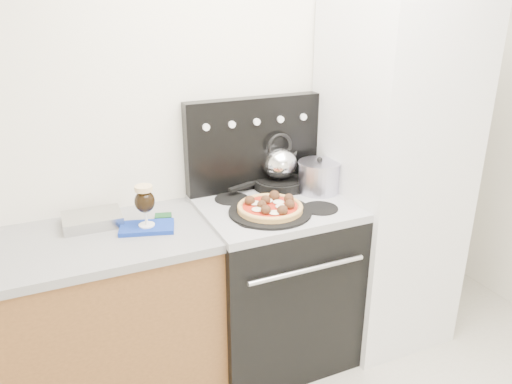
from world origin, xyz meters
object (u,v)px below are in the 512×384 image
oven_mitt (147,228)px  pizza_pan (270,212)px  skillet (279,183)px  stock_pot (319,178)px  pizza (270,206)px  tea_kettle (280,160)px  base_cabinet (60,335)px  stove_body (274,284)px  beer_glass (145,206)px  fridge (389,181)px

oven_mitt → pizza_pan: size_ratio=0.61×
skillet → stock_pot: stock_pot is taller
pizza → tea_kettle: size_ratio=1.48×
skillet → tea_kettle: size_ratio=1.31×
pizza → base_cabinet: bearing=173.5°
skillet → pizza_pan: bearing=-123.8°
pizza → tea_kettle: (0.20, 0.30, 0.12)m
stove_body → pizza: 0.53m
beer_glass → stock_pot: 0.95m
beer_glass → pizza_pan: bearing=-9.7°
fridge → skillet: fridge is taller
beer_glass → stock_pot: (0.95, 0.05, -0.02)m
pizza → skillet: pizza is taller
pizza_pan → stock_pot: bearing=22.6°
skillet → base_cabinet: bearing=-171.8°
stove_body → tea_kettle: size_ratio=4.06×
oven_mitt → stock_pot: (0.95, 0.05, 0.09)m
base_cabinet → tea_kettle: 1.40m
pizza → beer_glass: bearing=170.3°
base_cabinet → stock_pot: size_ratio=6.58×
fridge → pizza: size_ratio=5.91×
pizza → fridge: bearing=5.0°
base_cabinet → stock_pot: (1.40, 0.03, 0.57)m
oven_mitt → tea_kettle: tea_kettle is taller
fridge → tea_kettle: bearing=158.3°
oven_mitt → beer_glass: beer_glass is taller
base_cabinet → skillet: size_ratio=5.12×
oven_mitt → skillet: (0.79, 0.20, 0.03)m
fridge → beer_glass: bearing=178.6°
oven_mitt → base_cabinet: bearing=177.8°
fridge → pizza_pan: 0.78m
pizza_pan → skillet: 0.36m
base_cabinet → pizza: bearing=-6.5°
skillet → oven_mitt: bearing=-166.0°
tea_kettle → stock_pot: bearing=-41.2°
fridge → tea_kettle: 0.63m
beer_glass → tea_kettle: (0.79, 0.20, 0.06)m
tea_kettle → stock_pot: size_ratio=0.98×
base_cabinet → skillet: 1.35m
base_cabinet → fridge: fridge is taller
base_cabinet → stock_pot: bearing=1.4°
beer_glass → pizza_pan: (0.59, -0.10, -0.10)m
skillet → stock_pot: (0.17, -0.14, 0.05)m
fridge → pizza_pan: fridge is taller
tea_kettle → skillet: bearing=179.8°
stove_body → tea_kettle: bearing=58.2°
pizza_pan → oven_mitt: bearing=170.3°
skillet → stove_body: bearing=-121.8°
base_cabinet → oven_mitt: (0.44, -0.02, 0.48)m
stove_body → pizza_pan: bearing=-127.9°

